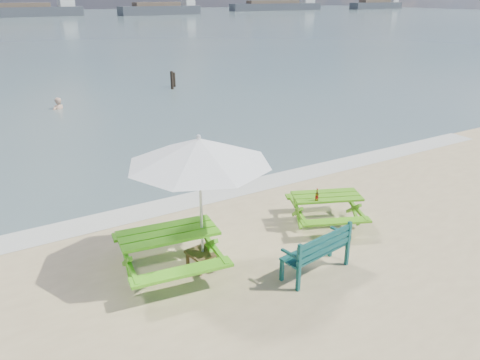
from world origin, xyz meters
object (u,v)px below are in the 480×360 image
picnic_table_right (326,210)px  patio_umbrella (199,151)px  beer_bottle (317,197)px  swimmer (59,116)px  side_table (203,259)px  park_bench (315,259)px  picnic_table_left (169,253)px

picnic_table_right → patio_umbrella: (-3.21, -0.16, 2.00)m
picnic_table_right → beer_bottle: bearing=-164.5°
picnic_table_right → swimmer: (-2.79, 15.15, -0.66)m
side_table → swimmer: (0.43, 15.31, -0.49)m
picnic_table_right → side_table: size_ratio=3.63×
patio_umbrella → beer_bottle: patio_umbrella is taller
park_bench → swimmer: (-1.29, 16.58, -0.59)m
park_bench → beer_bottle: (1.10, 1.32, 0.54)m
park_bench → patio_umbrella: bearing=143.7°
picnic_table_left → side_table: (0.61, -0.17, -0.23)m
picnic_table_right → beer_bottle: size_ratio=7.78×
beer_bottle → side_table: bearing=-178.9°
picnic_table_right → patio_umbrella: 3.79m
picnic_table_right → patio_umbrella: bearing=-177.1°
picnic_table_right → beer_bottle: (-0.39, -0.11, 0.47)m
swimmer → side_table: bearing=-91.6°
park_bench → picnic_table_left: bearing=148.4°
picnic_table_right → swimmer: picnic_table_right is taller
beer_bottle → picnic_table_right: bearing=15.5°
park_bench → patio_umbrella: (-1.72, 1.26, 2.07)m
picnic_table_left → picnic_table_right: (3.82, -0.00, -0.07)m
picnic_table_left → patio_umbrella: 2.03m
side_table → swimmer: 15.33m
side_table → picnic_table_left: bearing=164.6°
picnic_table_left → patio_umbrella: bearing=-15.4°
picnic_table_right → swimmer: size_ratio=1.27×
picnic_table_left → swimmer: (1.03, 15.15, -0.72)m
side_table → patio_umbrella: patio_umbrella is taller
picnic_table_left → patio_umbrella: (0.61, -0.17, 1.93)m
picnic_table_left → swimmer: 15.20m
swimmer → picnic_table_right: bearing=-79.6°
beer_bottle → swimmer: bearing=98.9°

